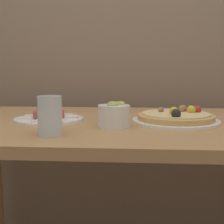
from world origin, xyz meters
The scene contains 6 objects.
back_wall centered at (0.00, 0.93, 1.30)m, with size 8.00×0.05×2.60m.
dining_table centered at (0.00, 0.40, 0.69)m, with size 1.41×0.81×0.79m.
pizza_plate centered at (0.21, 0.39, 0.81)m, with size 0.31×0.31×0.06m.
tartare_plate centered at (-0.26, 0.39, 0.80)m, with size 0.25×0.25×0.07m.
small_bowl centered at (-0.01, 0.29, 0.83)m, with size 0.11×0.11×0.09m.
drinking_glass centered at (-0.18, 0.14, 0.85)m, with size 0.07×0.07×0.12m.
Camera 1 is at (0.06, -0.74, 0.98)m, focal length 50.00 mm.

